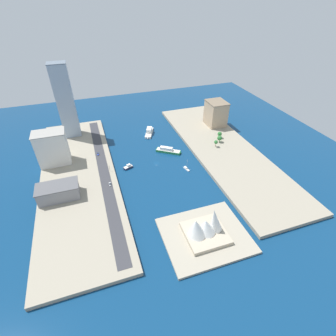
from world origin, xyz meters
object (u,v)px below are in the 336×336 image
sailboat_small_white (186,169)px  opera_landmark (205,228)px  tower_tall_glass (65,102)px  traffic_light_waterfront (109,168)px  apartment_midrise_tan (216,113)px  ferry_green_doubledeck (168,150)px  ferry_white_commuter (149,132)px  warehouse_low_gray (58,192)px  van_white (110,184)px  hatchback_blue (98,154)px  hotel_broad_white (52,148)px  patrol_launch_navy (128,167)px

sailboat_small_white → opera_landmark: size_ratio=0.40×
tower_tall_glass → traffic_light_waterfront: bearing=109.3°
apartment_midrise_tan → traffic_light_waterfront: bearing=22.3°
ferry_green_doubledeck → traffic_light_waterfront: traffic_light_waterfront is taller
sailboat_small_white → opera_landmark: 86.49m
ferry_white_commuter → opera_landmark: bearing=88.6°
apartment_midrise_tan → ferry_green_doubledeck: bearing=27.0°
warehouse_low_gray → apartment_midrise_tan: (-194.19, -85.05, 9.18)m
tower_tall_glass → apartment_midrise_tan: size_ratio=2.71×
van_white → ferry_green_doubledeck: bearing=-149.5°
apartment_midrise_tan → hatchback_blue: 158.22m
ferry_white_commuter → hotel_broad_white: size_ratio=0.80×
ferry_white_commuter → van_white: ferry_white_commuter is taller
patrol_launch_navy → ferry_green_doubledeck: bearing=-161.7°
warehouse_low_gray → sailboat_small_white: bearing=-176.7°
van_white → traffic_light_waterfront: 22.21m
opera_landmark → traffic_light_waterfront: bearing=-61.3°
ferry_green_doubledeck → hotel_broad_white: hotel_broad_white is taller
sailboat_small_white → ferry_white_commuter: sailboat_small_white is taller
opera_landmark → patrol_launch_navy: bearing=-70.9°
patrol_launch_navy → opera_landmark: 111.38m
apartment_midrise_tan → opera_landmark: 186.32m
patrol_launch_navy → van_white: van_white is taller
tower_tall_glass → opera_landmark: (-87.17, 192.19, -35.83)m
ferry_green_doubledeck → hatchback_blue: (76.02, -15.06, 2.07)m
hatchback_blue → warehouse_low_gray: bearing=57.0°
ferry_green_doubledeck → hatchback_blue: size_ratio=5.21×
sailboat_small_white → patrol_launch_navy: sailboat_small_white is taller
ferry_white_commuter → hotel_broad_white: hotel_broad_white is taller
ferry_green_doubledeck → tower_tall_glass: (99.91, -71.04, 43.76)m
ferry_white_commuter → traffic_light_waterfront: (59.46, 69.24, 5.12)m
hotel_broad_white → traffic_light_waterfront: bearing=147.0°
hatchback_blue → opera_landmark: opera_landmark is taller
warehouse_low_gray → tower_tall_glass: (-14.84, -115.57, 35.99)m
warehouse_low_gray → tower_tall_glass: size_ratio=0.41×
tower_tall_glass → opera_landmark: 214.06m
van_white → opera_landmark: (-58.12, 79.43, 5.83)m
ferry_white_commuter → warehouse_low_gray: bearing=41.5°
sailboat_small_white → tower_tall_glass: 159.02m
sailboat_small_white → hotel_broad_white: hotel_broad_white is taller
ferry_green_doubledeck → warehouse_low_gray: bearing=21.2°
ferry_green_doubledeck → van_white: bearing=30.5°
apartment_midrise_tan → patrol_launch_navy: bearing=23.8°
sailboat_small_white → patrol_launch_navy: size_ratio=1.09×
patrol_launch_navy → tower_tall_glass: tower_tall_glass is taller
tower_tall_glass → hatchback_blue: size_ratio=16.40×
apartment_midrise_tan → van_white: apartment_midrise_tan is taller
hatchback_blue → van_white: size_ratio=1.11×
traffic_light_waterfront → hatchback_blue: bearing=-77.2°
ferry_white_commuter → van_white: size_ratio=6.08×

